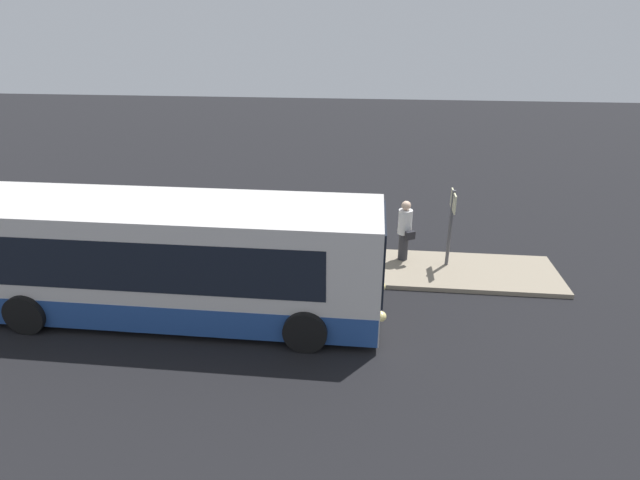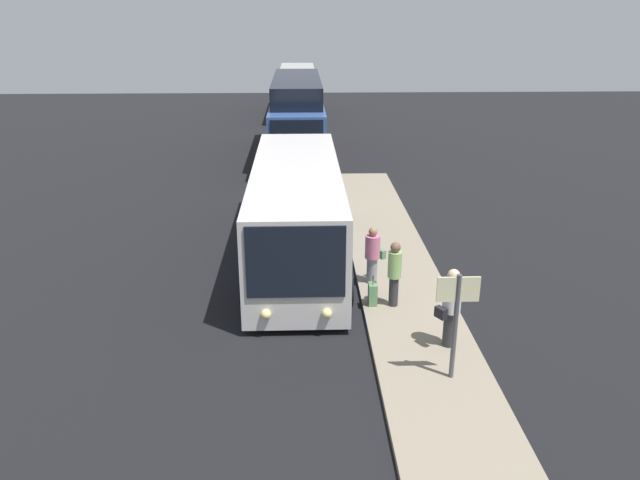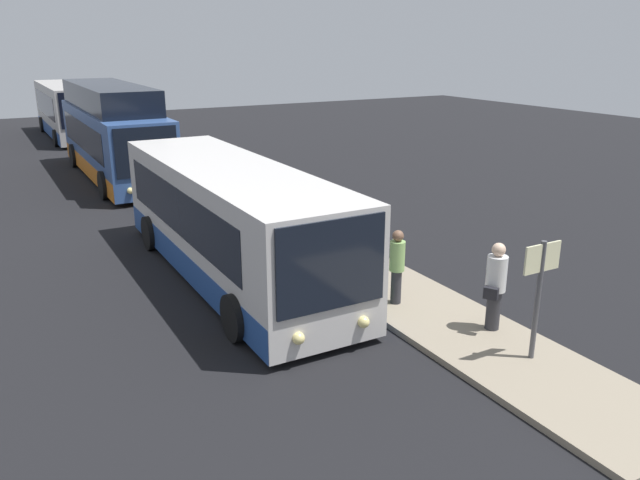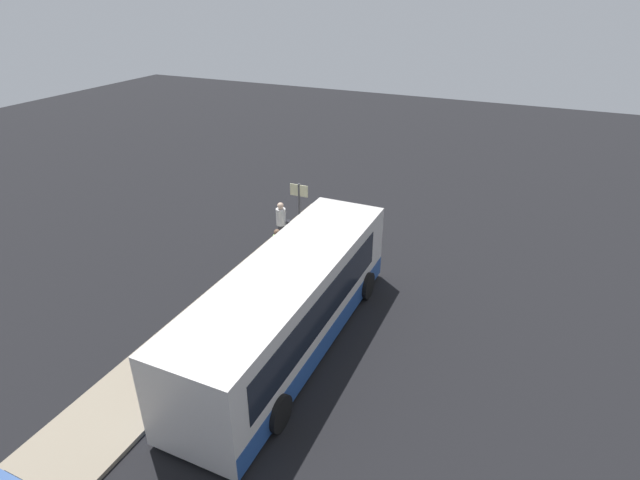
{
  "view_description": "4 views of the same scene",
  "coord_description": "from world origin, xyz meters",
  "px_view_note": "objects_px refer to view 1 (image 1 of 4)",
  "views": [
    {
      "loc": [
        4.55,
        -10.58,
        6.7
      ],
      "look_at": [
        3.34,
        0.5,
        1.88
      ],
      "focal_mm": 28.0,
      "sensor_mm": 36.0,
      "label": 1
    },
    {
      "loc": [
        17.85,
        0.03,
        7.31
      ],
      "look_at": [
        3.34,
        0.5,
        1.88
      ],
      "focal_mm": 35.0,
      "sensor_mm": 36.0,
      "label": 2
    },
    {
      "loc": [
        14.07,
        -5.48,
        5.85
      ],
      "look_at": [
        3.34,
        0.5,
        1.88
      ],
      "focal_mm": 35.0,
      "sensor_mm": 36.0,
      "label": 3
    },
    {
      "loc": [
        -11.32,
        -6.15,
        10.14
      ],
      "look_at": [
        3.34,
        0.5,
        1.88
      ],
      "focal_mm": 28.0,
      "sensor_mm": 36.0,
      "label": 4
    }
  ],
  "objects_px": {
    "sign_post": "(452,217)",
    "passenger_boarding": "(280,246)",
    "bus_lead": "(170,260)",
    "passenger_waiting": "(405,229)",
    "suitcase": "(329,269)",
    "passenger_with_bags": "(333,240)"
  },
  "relations": [
    {
      "from": "passenger_waiting",
      "to": "passenger_with_bags",
      "type": "distance_m",
      "value": 2.27
    },
    {
      "from": "passenger_with_bags",
      "to": "suitcase",
      "type": "height_order",
      "value": "passenger_with_bags"
    },
    {
      "from": "bus_lead",
      "to": "passenger_boarding",
      "type": "height_order",
      "value": "bus_lead"
    },
    {
      "from": "sign_post",
      "to": "passenger_boarding",
      "type": "bearing_deg",
      "value": -166.95
    },
    {
      "from": "bus_lead",
      "to": "passenger_with_bags",
      "type": "xyz_separation_m",
      "value": [
        3.78,
        2.47,
        -0.35
      ]
    },
    {
      "from": "passenger_waiting",
      "to": "sign_post",
      "type": "relative_size",
      "value": 0.81
    },
    {
      "from": "passenger_with_bags",
      "to": "passenger_waiting",
      "type": "bearing_deg",
      "value": 160.61
    },
    {
      "from": "suitcase",
      "to": "sign_post",
      "type": "height_order",
      "value": "sign_post"
    },
    {
      "from": "passenger_with_bags",
      "to": "bus_lead",
      "type": "bearing_deg",
      "value": -11.01
    },
    {
      "from": "suitcase",
      "to": "sign_post",
      "type": "bearing_deg",
      "value": 20.25
    },
    {
      "from": "passenger_waiting",
      "to": "sign_post",
      "type": "height_order",
      "value": "sign_post"
    },
    {
      "from": "passenger_waiting",
      "to": "suitcase",
      "type": "distance_m",
      "value": 2.68
    },
    {
      "from": "sign_post",
      "to": "bus_lead",
      "type": "bearing_deg",
      "value": -155.78
    },
    {
      "from": "passenger_boarding",
      "to": "passenger_waiting",
      "type": "height_order",
      "value": "passenger_waiting"
    },
    {
      "from": "passenger_waiting",
      "to": "sign_post",
      "type": "distance_m",
      "value": 1.4
    },
    {
      "from": "sign_post",
      "to": "passenger_waiting",
      "type": "bearing_deg",
      "value": 170.01
    },
    {
      "from": "bus_lead",
      "to": "suitcase",
      "type": "xyz_separation_m",
      "value": [
        3.72,
        1.95,
        -1.01
      ]
    },
    {
      "from": "passenger_waiting",
      "to": "sign_post",
      "type": "bearing_deg",
      "value": 139.71
    },
    {
      "from": "sign_post",
      "to": "passenger_with_bags",
      "type": "bearing_deg",
      "value": -167.69
    },
    {
      "from": "passenger_with_bags",
      "to": "sign_post",
      "type": "distance_m",
      "value": 3.46
    },
    {
      "from": "passenger_waiting",
      "to": "passenger_with_bags",
      "type": "height_order",
      "value": "passenger_waiting"
    },
    {
      "from": "passenger_boarding",
      "to": "passenger_with_bags",
      "type": "bearing_deg",
      "value": -17.14
    }
  ]
}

